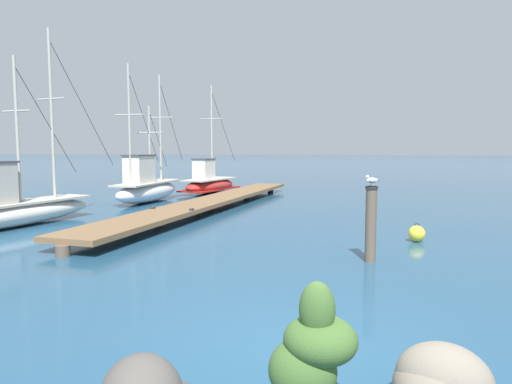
% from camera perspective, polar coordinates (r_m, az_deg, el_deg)
% --- Properties ---
extents(ground_plane, '(400.00, 400.00, 0.00)m').
position_cam_1_polar(ground_plane, '(6.57, 4.83, -18.90)').
color(ground_plane, navy).
extents(floating_dock, '(3.21, 19.63, 0.53)m').
position_cam_1_polar(floating_dock, '(20.78, -5.41, -1.10)').
color(floating_dock, brown).
rests_on(floating_dock, ground).
extents(fishing_boat_0, '(1.65, 7.42, 6.64)m').
position_cam_1_polar(fishing_boat_0, '(23.94, -13.44, 0.67)').
color(fishing_boat_0, silver).
rests_on(fishing_boat_0, ground).
extents(fishing_boat_1, '(2.55, 8.67, 7.17)m').
position_cam_1_polar(fishing_boat_1, '(17.87, -28.48, -1.65)').
color(fishing_boat_1, silver).
rests_on(fishing_boat_1, ground).
extents(fishing_boat_3, '(2.69, 5.67, 6.55)m').
position_cam_1_polar(fishing_boat_3, '(28.16, -5.82, 1.12)').
color(fishing_boat_3, '#AD2823').
rests_on(fishing_boat_3, ground).
extents(mooring_piling, '(0.30, 0.30, 1.82)m').
position_cam_1_polar(mooring_piling, '(11.27, 14.08, -3.73)').
color(mooring_piling, brown).
rests_on(mooring_piling, ground).
extents(perched_seagull, '(0.36, 0.25, 0.27)m').
position_cam_1_polar(perched_seagull, '(11.16, 14.23, 1.46)').
color(perched_seagull, gold).
rests_on(perched_seagull, mooring_piling).
extents(coastal_shrub, '(0.89, 0.69, 1.42)m').
position_cam_1_polar(coastal_shrub, '(4.85, 6.97, -18.99)').
color(coastal_shrub, '#4C3823').
rests_on(coastal_shrub, ground).
extents(mooring_buoy, '(0.48, 0.48, 0.55)m').
position_cam_1_polar(mooring_buoy, '(14.21, 19.34, -4.89)').
color(mooring_buoy, yellow).
rests_on(mooring_buoy, ground).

